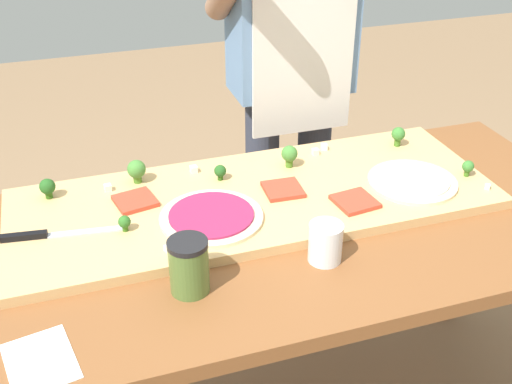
{
  "coord_description": "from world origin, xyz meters",
  "views": [
    {
      "loc": [
        -0.5,
        -1.26,
        1.7
      ],
      "look_at": [
        -0.04,
        0.13,
        0.83
      ],
      "focal_mm": 44.13,
      "sensor_mm": 36.0,
      "label": 1
    }
  ],
  "objects": [
    {
      "name": "broccoli_floret_front_left",
      "position": [
        0.1,
        0.25,
        0.86
      ],
      "size": [
        0.05,
        0.05,
        0.07
      ],
      "color": "#487A23",
      "rests_on": "cutting_board"
    },
    {
      "name": "recipe_note",
      "position": [
        -0.62,
        -0.29,
        0.79
      ],
      "size": [
        0.15,
        0.18,
        0.0
      ],
      "primitive_type": "cube",
      "rotation": [
        0.0,
        0.0,
        0.19
      ],
      "color": "white",
      "rests_on": "prep_table"
    },
    {
      "name": "chefs_knife",
      "position": [
        -0.59,
        0.1,
        0.82
      ],
      "size": [
        0.29,
        0.06,
        0.02
      ],
      "color": "#B7BABF",
      "rests_on": "cutting_board"
    },
    {
      "name": "cheese_crumble_e",
      "position": [
        0.57,
        -0.04,
        0.83
      ],
      "size": [
        0.02,
        0.02,
        0.01
      ],
      "primitive_type": "cube",
      "rotation": [
        0.0,
        0.0,
        0.76
      ],
      "color": "silver",
      "rests_on": "cutting_board"
    },
    {
      "name": "pizza_slice_far_right",
      "position": [
        -0.36,
        0.19,
        0.82
      ],
      "size": [
        0.12,
        0.12,
        0.01
      ],
      "primitive_type": "cube",
      "rotation": [
        0.0,
        0.0,
        0.2
      ],
      "color": "#BC3D28",
      "rests_on": "cutting_board"
    },
    {
      "name": "broccoli_floret_front_right",
      "position": [
        0.56,
        0.04,
        0.85
      ],
      "size": [
        0.03,
        0.03,
        0.05
      ],
      "color": "#3F7220",
      "rests_on": "cutting_board"
    },
    {
      "name": "pizza_whole_white_garlic",
      "position": [
        0.39,
        0.05,
        0.83
      ],
      "size": [
        0.25,
        0.25,
        0.02
      ],
      "color": "beige",
      "rests_on": "cutting_board"
    },
    {
      "name": "pizza_whole_beet_magenta",
      "position": [
        -0.19,
        0.05,
        0.83
      ],
      "size": [
        0.27,
        0.27,
        0.02
      ],
      "color": "beige",
      "rests_on": "cutting_board"
    },
    {
      "name": "broccoli_floret_center_left",
      "position": [
        -0.57,
        0.29,
        0.85
      ],
      "size": [
        0.04,
        0.04,
        0.06
      ],
      "color": "#2C5915",
      "rests_on": "cutting_board"
    },
    {
      "name": "prep_table",
      "position": [
        0.0,
        0.0,
        0.69
      ],
      "size": [
        1.73,
        0.8,
        0.79
      ],
      "color": "brown",
      "rests_on": "ground"
    },
    {
      "name": "cheese_crumble_c",
      "position": [
        0.24,
        0.32,
        0.83
      ],
      "size": [
        0.02,
        0.02,
        0.02
      ],
      "primitive_type": "cube",
      "rotation": [
        0.0,
        0.0,
        1.32
      ],
      "color": "white",
      "rests_on": "cutting_board"
    },
    {
      "name": "cheese_crumble_b",
      "position": [
        -0.32,
        -0.05,
        0.83
      ],
      "size": [
        0.02,
        0.02,
        0.01
      ],
      "primitive_type": "cube",
      "rotation": [
        0.0,
        0.0,
        0.44
      ],
      "color": "silver",
      "rests_on": "cutting_board"
    },
    {
      "name": "broccoli_floret_front_mid",
      "position": [
        -0.11,
        0.24,
        0.84
      ],
      "size": [
        0.03,
        0.03,
        0.05
      ],
      "color": "#2C5915",
      "rests_on": "cutting_board"
    },
    {
      "name": "sauce_jar",
      "position": [
        -0.29,
        -0.17,
        0.86
      ],
      "size": [
        0.09,
        0.09,
        0.13
      ],
      "color": "#517033",
      "rests_on": "prep_table"
    },
    {
      "name": "broccoli_floret_center_right",
      "position": [
        -0.4,
        0.07,
        0.84
      ],
      "size": [
        0.03,
        0.03,
        0.04
      ],
      "color": "#366618",
      "rests_on": "cutting_board"
    },
    {
      "name": "broccoli_floret_back_left",
      "position": [
        -0.33,
        0.3,
        0.86
      ],
      "size": [
        0.05,
        0.05,
        0.07
      ],
      "color": "#487A23",
      "rests_on": "cutting_board"
    },
    {
      "name": "cheese_crumble_f",
      "position": [
        -0.17,
        0.31,
        0.83
      ],
      "size": [
        0.02,
        0.02,
        0.02
      ],
      "primitive_type": "cube",
      "rotation": [
        0.0,
        0.0,
        0.04
      ],
      "color": "white",
      "rests_on": "cutting_board"
    },
    {
      "name": "broccoli_floret_back_mid",
      "position": [
        0.47,
        0.27,
        0.86
      ],
      "size": [
        0.04,
        0.04,
        0.06
      ],
      "color": "#3F7220",
      "rests_on": "cutting_board"
    },
    {
      "name": "cheese_crumble_d",
      "position": [
        0.2,
        0.3,
        0.83
      ],
      "size": [
        0.02,
        0.02,
        0.02
      ],
      "primitive_type": "cube",
      "rotation": [
        0.0,
        0.0,
        1.56
      ],
      "color": "silver",
      "rests_on": "cutting_board"
    },
    {
      "name": "pizza_slice_near_right",
      "position": [
        0.19,
        0.01,
        0.82
      ],
      "size": [
        0.11,
        0.11,
        0.01
      ],
      "primitive_type": "cube",
      "rotation": [
        0.0,
        0.0,
        0.12
      ],
      "color": "#BC3D28",
      "rests_on": "cutting_board"
    },
    {
      "name": "cook_center",
      "position": [
        0.25,
        0.62,
        1.0
      ],
      "size": [
        0.54,
        0.39,
        1.67
      ],
      "color": "#333847",
      "rests_on": "ground"
    },
    {
      "name": "flour_cup",
      "position": [
        0.04,
        -0.16,
        0.83
      ],
      "size": [
        0.08,
        0.08,
        0.1
      ],
      "color": "white",
      "rests_on": "prep_table"
    },
    {
      "name": "pizza_slice_center",
      "position": [
        0.04,
        0.12,
        0.82
      ],
      "size": [
        0.11,
        0.11,
        0.01
      ],
      "primitive_type": "cube",
      "rotation": [
        0.0,
        0.0,
        -0.05
      ],
      "color": "#BC3D28",
      "rests_on": "cutting_board"
    },
    {
      "name": "cutting_board",
      "position": [
        -0.04,
        0.13,
        0.8
      ],
      "size": [
        1.31,
        0.48,
        0.03
      ],
      "primitive_type": "cube",
      "color": "tan",
      "rests_on": "prep_table"
    },
    {
      "name": "cheese_crumble_a",
      "position": [
        -0.42,
        0.28,
        0.83
      ],
      "size": [
        0.02,
        0.02,
        0.02
      ],
      "primitive_type": "cube",
      "rotation": [
        0.0,
        0.0,
        0.09
      ],
      "color": "white",
      "rests_on": "cutting_board"
    }
  ]
}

